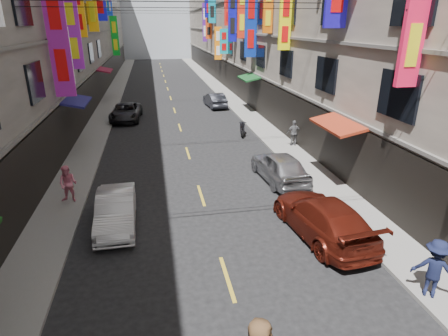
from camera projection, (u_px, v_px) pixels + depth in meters
name	position (u px, v px, depth m)	size (l,w,h in m)	color
sidewalk_left	(111.00, 100.00, 37.78)	(2.00, 90.00, 0.12)	slate
sidewalk_right	(227.00, 95.00, 39.89)	(2.00, 90.00, 0.12)	slate
haze_block	(155.00, 5.00, 80.66)	(18.00, 8.00, 22.00)	#B2BBC7
street_awnings	(162.00, 98.00, 22.90)	(13.99, 35.20, 0.41)	#144C14
lane_markings	(172.00, 104.00, 36.10)	(0.12, 80.20, 0.01)	gold
scooter_far_right	(242.00, 129.00, 25.78)	(0.65, 1.79, 1.14)	black
car_left_mid	(116.00, 210.00, 14.14)	(1.38, 3.97, 1.31)	silver
car_left_far	(126.00, 112.00, 29.77)	(2.19, 4.74, 1.32)	black
car_right_near	(323.00, 217.00, 13.47)	(2.04, 5.02, 1.46)	#5F1A10
car_right_mid	(280.00, 167.00, 18.21)	(1.74, 4.32, 1.47)	#A3A3A7
car_right_far	(215.00, 100.00, 34.44)	(1.39, 3.99, 1.32)	#292A31
pedestrian_lfar	(68.00, 184.00, 15.77)	(0.78, 0.54, 1.61)	pink
pedestrian_rnear	(434.00, 268.00, 10.22)	(1.12, 0.58, 1.74)	#131834
pedestrian_rfar	(294.00, 133.00, 23.12)	(0.93, 0.53, 1.59)	#5D5D60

